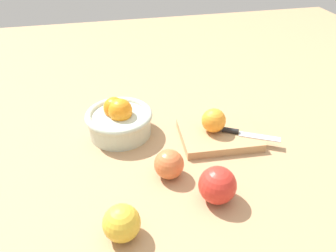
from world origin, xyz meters
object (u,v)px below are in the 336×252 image
object	(u,v)px
knife	(243,133)
bowl	(119,120)
apple_front_left	(169,164)
apple_front_left_2	(122,223)
apple_front_right	(217,185)
cutting_board	(219,135)
orange_on_board	(214,120)

from	to	relation	value
knife	bowl	bearing A→B (deg)	160.37
apple_front_left	apple_front_left_2	size ratio (longest dim) A/B	0.96
bowl	apple_front_right	world-z (taller)	bowl
cutting_board	apple_front_right	xyz separation A→B (m)	(-0.08, -0.21, 0.03)
orange_on_board	apple_front_left	xyz separation A→B (m)	(-0.15, -0.12, -0.02)
bowl	apple_front_left	distance (m)	0.23
bowl	knife	xyz separation A→B (m)	(0.32, -0.12, -0.02)
bowl	apple_front_left	world-z (taller)	bowl
cutting_board	apple_front_left_2	size ratio (longest dim) A/B	2.81
bowl	apple_front_right	size ratio (longest dim) A/B	2.23
apple_front_left_2	apple_front_right	world-z (taller)	apple_front_right
orange_on_board	apple_front_left_2	world-z (taller)	orange_on_board
apple_front_right	knife	bearing A→B (deg)	53.01
bowl	apple_front_right	xyz separation A→B (m)	(0.18, -0.30, -0.00)
knife	apple_front_right	bearing A→B (deg)	-126.99
orange_on_board	knife	distance (m)	0.09
orange_on_board	knife	xyz separation A→B (m)	(0.07, -0.04, -0.03)
bowl	orange_on_board	bearing A→B (deg)	-17.65
apple_front_right	apple_front_left	bearing A→B (deg)	131.74
cutting_board	apple_front_left	world-z (taller)	apple_front_left
cutting_board	apple_front_left	distance (m)	0.21
apple_front_left	apple_front_right	size ratio (longest dim) A/B	0.86
apple_front_left_2	apple_front_right	bearing A→B (deg)	13.76
apple_front_left_2	apple_front_right	size ratio (longest dim) A/B	0.90
cutting_board	apple_front_left_2	distance (m)	0.40
apple_front_left	apple_front_right	distance (m)	0.13
bowl	orange_on_board	world-z (taller)	bowl
knife	apple_front_right	xyz separation A→B (m)	(-0.14, -0.19, 0.01)
bowl	knife	bearing A→B (deg)	-19.63
bowl	apple_front_right	bearing A→B (deg)	-58.68
orange_on_board	knife	world-z (taller)	orange_on_board
orange_on_board	apple_front_left_2	bearing A→B (deg)	-135.75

